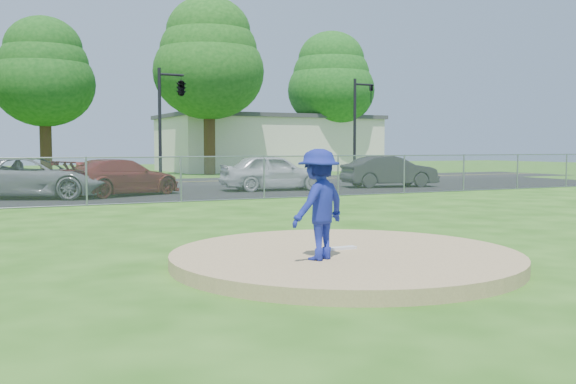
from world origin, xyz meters
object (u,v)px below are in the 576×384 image
at_px(commercial_building, 268,143).
at_px(parked_car_charcoal, 390,171).
at_px(tree_far_right, 331,79).
at_px(pitcher, 319,204).
at_px(parked_car_darkred, 121,177).
at_px(parked_car_gray, 34,178).
at_px(traffic_signal_center, 179,89).
at_px(parked_car_pearl, 273,172).
at_px(traffic_signal_right, 358,119).
at_px(tree_center, 44,72).
at_px(tree_right, 209,58).

bearing_deg(commercial_building, parked_car_charcoal, -100.39).
bearing_deg(tree_far_right, pitcher, -120.30).
distance_m(parked_car_darkred, parked_car_charcoal, 12.08).
bearing_deg(parked_car_charcoal, parked_car_gray, 98.74).
relative_size(commercial_building, traffic_signal_center, 2.93).
xyz_separation_m(traffic_signal_center, pitcher, (-4.68, -22.43, -3.62)).
bearing_deg(pitcher, traffic_signal_center, -124.75).
bearing_deg(parked_car_pearl, pitcher, 164.30).
distance_m(traffic_signal_center, traffic_signal_right, 10.34).
distance_m(traffic_signal_right, pitcher, 27.06).
distance_m(pitcher, parked_car_charcoal, 20.46).
distance_m(tree_center, pitcher, 34.86).
distance_m(pitcher, parked_car_darkred, 16.22).
relative_size(traffic_signal_right, parked_car_charcoal, 1.30).
bearing_deg(tree_far_right, tree_center, -177.27).
bearing_deg(parked_car_gray, traffic_signal_center, -26.81).
height_order(traffic_signal_right, parked_car_gray, traffic_signal_right).
bearing_deg(parked_car_charcoal, pitcher, 151.49).
bearing_deg(parked_car_gray, traffic_signal_right, -47.98).
height_order(traffic_signal_center, traffic_signal_right, same).
relative_size(commercial_building, parked_car_darkred, 3.47).
bearing_deg(tree_right, traffic_signal_center, -116.71).
bearing_deg(parked_car_darkred, tree_center, -20.86).
bearing_deg(traffic_signal_center, parked_car_charcoal, -38.55).
relative_size(tree_center, traffic_signal_right, 1.76).
distance_m(pitcher, parked_car_gray, 16.51).
distance_m(traffic_signal_center, pitcher, 23.20).
bearing_deg(tree_far_right, parked_car_pearl, -125.95).
bearing_deg(pitcher, traffic_signal_right, -146.64).
bearing_deg(traffic_signal_right, traffic_signal_center, -180.00).
bearing_deg(parked_car_darkred, traffic_signal_center, -57.11).
bearing_deg(parked_car_darkred, parked_car_gray, 64.41).
distance_m(tree_center, parked_car_darkred, 19.13).
bearing_deg(traffic_signal_right, commercial_building, 83.71).
relative_size(tree_far_right, parked_car_darkred, 2.27).
distance_m(parked_car_gray, parked_car_pearl, 9.39).
relative_size(commercial_building, tree_center, 1.67).
height_order(tree_right, parked_car_darkred, tree_right).
bearing_deg(commercial_building, traffic_signal_right, -96.29).
bearing_deg(tree_far_right, commercial_building, 143.13).
height_order(commercial_building, parked_car_darkred, commercial_building).
bearing_deg(pitcher, parked_car_darkred, -114.86).
bearing_deg(traffic_signal_right, parked_car_pearl, -143.16).
bearing_deg(parked_car_darkred, tree_far_right, -69.84).
distance_m(tree_right, pitcher, 34.50).
bearing_deg(parked_car_charcoal, tree_center, 44.71).
xyz_separation_m(tree_center, parked_car_charcoal, (12.91, -18.32, -5.75)).
distance_m(tree_right, parked_car_gray, 21.35).
bearing_deg(tree_far_right, parked_car_darkred, -136.38).
xyz_separation_m(commercial_building, parked_car_darkred, (-16.17, -22.22, -1.46)).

